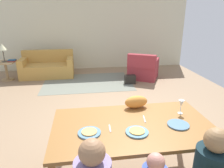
{
  "coord_description": "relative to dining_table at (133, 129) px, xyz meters",
  "views": [
    {
      "loc": [
        -0.44,
        -3.59,
        2.0
      ],
      "look_at": [
        0.05,
        -0.33,
        0.85
      ],
      "focal_mm": 32.93,
      "sensor_mm": 36.0,
      "label": 1
    }
  ],
  "objects": [
    {
      "name": "plate_near_man",
      "position": [
        -0.51,
        -0.12,
        0.07
      ],
      "size": [
        0.25,
        0.25,
        0.02
      ],
      "primitive_type": "cylinder",
      "color": "teal",
      "rests_on": "dining_table"
    },
    {
      "name": "pizza_near_man",
      "position": [
        -0.51,
        -0.12,
        0.09
      ],
      "size": [
        0.17,
        0.17,
        0.01
      ],
      "primitive_type": "cylinder",
      "color": "tan",
      "rests_on": "plate_near_man"
    },
    {
      "name": "table_lamp",
      "position": [
        -2.89,
        4.47,
        0.31
      ],
      "size": [
        0.26,
        0.26,
        0.54
      ],
      "color": "#494033",
      "rests_on": "side_table"
    },
    {
      "name": "area_rug",
      "position": [
        -0.42,
        3.87,
        -0.69
      ],
      "size": [
        2.6,
        1.8,
        0.01
      ],
      "primitive_type": "cube",
      "color": "slate",
      "rests_on": "ground_plane"
    },
    {
      "name": "side_table",
      "position": [
        -2.89,
        4.47,
        -0.32
      ],
      "size": [
        0.56,
        0.56,
        0.58
      ],
      "color": "#A48456",
      "rests_on": "ground_plane"
    },
    {
      "name": "cat",
      "position": [
        0.15,
        0.44,
        0.15
      ],
      "size": [
        0.34,
        0.19,
        0.17
      ],
      "primitive_type": "ellipsoid",
      "rotation": [
        0.0,
        0.0,
        0.11
      ],
      "color": "orange",
      "rests_on": "dining_table"
    },
    {
      "name": "knife",
      "position": [
        0.17,
        0.1,
        0.07
      ],
      "size": [
        0.04,
        0.17,
        0.01
      ],
      "primitive_type": "cube",
      "rotation": [
        0.0,
        0.0,
        -0.16
      ],
      "color": "silver",
      "rests_on": "dining_table"
    },
    {
      "name": "book_upper",
      "position": [
        -2.68,
        4.5,
        -0.07
      ],
      "size": [
        0.22,
        0.16,
        0.03
      ],
      "primitive_type": "cube",
      "color": "navy",
      "rests_on": "book_lower"
    },
    {
      "name": "plate_near_child",
      "position": [
        0.0,
        -0.18,
        0.07
      ],
      "size": [
        0.25,
        0.25,
        0.02
      ],
      "primitive_type": "cylinder",
      "color": "teal",
      "rests_on": "dining_table"
    },
    {
      "name": "armchair",
      "position": [
        1.35,
        4.02,
        -0.38
      ],
      "size": [
        1.15,
        1.16,
        0.82
      ],
      "color": "maroon",
      "rests_on": "ground_plane"
    },
    {
      "name": "fork",
      "position": [
        -0.28,
        -0.05,
        0.07
      ],
      "size": [
        0.02,
        0.15,
        0.01
      ],
      "primitive_type": "cube",
      "rotation": [
        0.0,
        0.0,
        -0.04
      ],
      "color": "silver",
      "rests_on": "dining_table"
    },
    {
      "name": "back_wall",
      "position": [
        -0.12,
        5.61,
        0.65
      ],
      "size": [
        6.91,
        0.1,
        2.7
      ],
      "primitive_type": "cube",
      "color": "beige",
      "rests_on": "ground_plane"
    },
    {
      "name": "couch",
      "position": [
        -1.68,
        4.73,
        -0.39
      ],
      "size": [
        1.66,
        0.86,
        0.82
      ],
      "color": "#BE8E40",
      "rests_on": "ground_plane"
    },
    {
      "name": "handbag",
      "position": [
        0.82,
        3.57,
        -0.57
      ],
      "size": [
        0.32,
        0.16,
        0.26
      ],
      "primitive_type": "cube",
      "color": "black",
      "rests_on": "ground_plane"
    },
    {
      "name": "dining_table",
      "position": [
        0.0,
        0.0,
        0.0
      ],
      "size": [
        1.87,
        1.07,
        0.76
      ],
      "color": "#905D2B",
      "rests_on": "ground_plane"
    },
    {
      "name": "pizza_near_child",
      "position": [
        0.0,
        -0.18,
        0.09
      ],
      "size": [
        0.17,
        0.17,
        0.01
      ],
      "primitive_type": "cylinder",
      "color": "gold",
      "rests_on": "plate_near_child"
    },
    {
      "name": "ground_plane",
      "position": [
        -0.12,
        2.24,
        -0.71
      ],
      "size": [
        6.91,
        6.62,
        0.02
      ],
      "primitive_type": "cube",
      "color": "#8D7054"
    },
    {
      "name": "wine_glass",
      "position": [
        0.67,
        0.18,
        0.2
      ],
      "size": [
        0.07,
        0.07,
        0.19
      ],
      "color": "silver",
      "rests_on": "dining_table"
    },
    {
      "name": "book_lower",
      "position": [
        -2.68,
        4.48,
        -0.1
      ],
      "size": [
        0.22,
        0.16,
        0.03
      ],
      "primitive_type": "cube",
      "color": "#99362D",
      "rests_on": "side_table"
    },
    {
      "name": "plate_near_woman",
      "position": [
        0.51,
        -0.1,
        0.07
      ],
      "size": [
        0.25,
        0.25,
        0.02
      ],
      "primitive_type": "cylinder",
      "color": "slate",
      "rests_on": "dining_table"
    }
  ]
}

